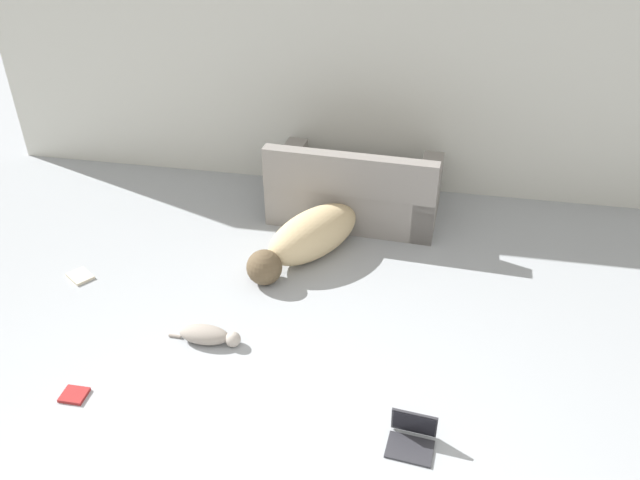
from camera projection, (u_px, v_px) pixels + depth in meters
name	position (u px, v px, depth m)	size (l,w,h in m)	color
wall_back	(355.00, 61.00, 6.10)	(7.75, 0.06, 2.67)	beige
couch	(355.00, 191.00, 6.10)	(1.65, 0.98, 0.80)	gray
dog	(308.00, 238.00, 5.49)	(0.99, 1.37, 0.42)	tan
cat	(208.00, 335.00, 4.62)	(0.56, 0.18, 0.14)	gray
laptop_open	(412.00, 434.00, 3.84)	(0.31, 0.27, 0.22)	#2D2D33
book_cream	(80.00, 276.00, 5.33)	(0.27, 0.25, 0.02)	beige
book_red	(74.00, 395.00, 4.19)	(0.17, 0.15, 0.02)	maroon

